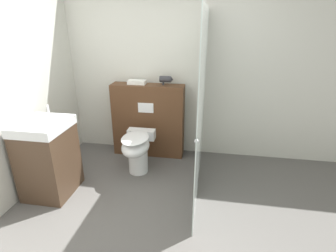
% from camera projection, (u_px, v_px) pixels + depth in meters
% --- Properties ---
extents(ground_plane, '(12.00, 12.00, 0.00)m').
position_uv_depth(ground_plane, '(130.00, 234.00, 2.50)').
color(ground_plane, '#565451').
extents(wall_back, '(8.00, 0.06, 2.50)m').
position_uv_depth(wall_back, '(164.00, 70.00, 3.74)').
color(wall_back, silver).
rests_on(wall_back, ground_plane).
extents(partition_panel, '(1.04, 0.27, 1.07)m').
position_uv_depth(partition_panel, '(148.00, 120.00, 3.86)').
color(partition_panel, '#51331E').
rests_on(partition_panel, ground_plane).
extents(shower_glass, '(0.04, 1.75, 2.04)m').
position_uv_depth(shower_glass, '(202.00, 106.00, 2.90)').
color(shower_glass, silver).
rests_on(shower_glass, ground_plane).
extents(toilet, '(0.37, 0.60, 0.55)m').
position_uv_depth(toilet, '(137.00, 149.00, 3.40)').
color(toilet, white).
rests_on(toilet, ground_plane).
extents(sink_vanity, '(0.51, 0.57, 1.03)m').
position_uv_depth(sink_vanity, '(48.00, 158.00, 2.98)').
color(sink_vanity, '#473323').
rests_on(sink_vanity, ground_plane).
extents(hair_drier, '(0.19, 0.09, 0.13)m').
position_uv_depth(hair_drier, '(166.00, 79.00, 3.60)').
color(hair_drier, '#2D2D33').
rests_on(hair_drier, partition_panel).
extents(folded_towel, '(0.25, 0.14, 0.06)m').
position_uv_depth(folded_towel, '(137.00, 82.00, 3.69)').
color(folded_towel, white).
rests_on(folded_towel, partition_panel).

